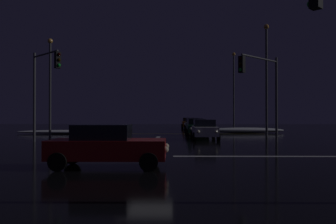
{
  "coord_description": "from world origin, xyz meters",
  "views": [
    {
      "loc": [
        1.25,
        -16.28,
        1.9
      ],
      "look_at": [
        0.9,
        11.84,
        2.18
      ],
      "focal_mm": 37.45,
      "sensor_mm": 36.0,
      "label": 1
    }
  ],
  "objects": [
    {
      "name": "streetlamp_right_near",
      "position": [
        9.34,
        13.84,
        5.58
      ],
      "size": [
        0.44,
        0.44,
        9.76
      ],
      "color": "#424247",
      "rests_on": "ground"
    },
    {
      "name": "ground",
      "position": [
        0.0,
        0.0,
        -0.05
      ],
      "size": [
        120.0,
        120.0,
        0.1
      ],
      "primitive_type": "cube",
      "color": "black"
    },
    {
      "name": "stop_line_north",
      "position": [
        0.0,
        8.24,
        0.0
      ],
      "size": [
        0.35,
        14.11,
        0.01
      ],
      "color": "white",
      "rests_on": "ground"
    },
    {
      "name": "streetlamp_left_near",
      "position": [
        -9.34,
        13.84,
        4.97
      ],
      "size": [
        0.44,
        0.44,
        8.57
      ],
      "color": "#424247",
      "rests_on": "ground"
    },
    {
      "name": "sedan_silver",
      "position": [
        3.81,
        28.71,
        0.8
      ],
      "size": [
        2.02,
        4.33,
        1.57
      ],
      "color": "#B7B7BC",
      "rests_on": "ground"
    },
    {
      "name": "centre_line_ns",
      "position": [
        0.0,
        19.84,
        0.0
      ],
      "size": [
        22.0,
        0.15,
        0.01
      ],
      "color": "yellow",
      "rests_on": "ground"
    },
    {
      "name": "traffic_signal_ne",
      "position": [
        7.31,
        7.31,
        4.17
      ],
      "size": [
        3.38,
        3.38,
        6.01
      ],
      "color": "#4C4C51",
      "rests_on": "ground"
    },
    {
      "name": "sedan_black",
      "position": [
        3.76,
        22.72,
        0.8
      ],
      "size": [
        2.02,
        4.33,
        1.57
      ],
      "color": "black",
      "rests_on": "ground"
    },
    {
      "name": "sedan_orange",
      "position": [
        3.59,
        34.69,
        0.8
      ],
      "size": [
        2.02,
        4.33,
        1.57
      ],
      "color": "#C66014",
      "rests_on": "ground"
    },
    {
      "name": "traffic_signal_nw",
      "position": [
        -7.59,
        7.59,
        4.37
      ],
      "size": [
        2.81,
        2.81,
        6.39
      ],
      "color": "#4C4C51",
      "rests_on": "ground"
    },
    {
      "name": "snow_bank_right_curb",
      "position": [
        9.04,
        21.71,
        0.29
      ],
      "size": [
        8.55,
        1.5,
        0.59
      ],
      "color": "white",
      "rests_on": "ground"
    },
    {
      "name": "sedan_green",
      "position": [
        3.55,
        17.16,
        0.8
      ],
      "size": [
        2.02,
        4.33,
        1.57
      ],
      "color": "#14512D",
      "rests_on": "ground"
    },
    {
      "name": "crosswalk_bar_east",
      "position": [
        8.34,
        0.0,
        0.0
      ],
      "size": [
        14.11,
        0.4,
        0.01
      ],
      "color": "white",
      "rests_on": "ground"
    },
    {
      "name": "sedan_red_crossing",
      "position": [
        -1.15,
        -3.53,
        0.8
      ],
      "size": [
        4.33,
        2.02,
        1.57
      ],
      "color": "maroon",
      "rests_on": "ground"
    },
    {
      "name": "streetlamp_right_far",
      "position": [
        9.34,
        29.84,
        5.81
      ],
      "size": [
        0.44,
        0.44,
        10.21
      ],
      "color": "#424247",
      "rests_on": "ground"
    },
    {
      "name": "snow_bank_left_curb",
      "position": [
        -9.04,
        19.65,
        0.2
      ],
      "size": [
        11.65,
        1.5,
        0.4
      ],
      "color": "white",
      "rests_on": "ground"
    },
    {
      "name": "sedan_white",
      "position": [
        3.78,
        11.37,
        0.8
      ],
      "size": [
        2.02,
        4.33,
        1.57
      ],
      "color": "silver",
      "rests_on": "ground"
    }
  ]
}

